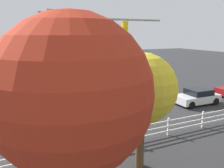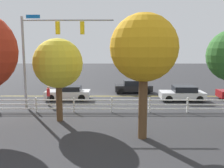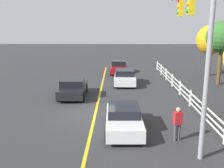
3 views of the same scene
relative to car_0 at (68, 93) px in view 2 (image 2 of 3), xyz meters
The scene contains 10 objects.
ground_plane 3.21m from the car_0, 146.80° to the right, with size 120.00×120.00×0.00m, color #2D2D30.
lane_center_stripe 6.88m from the car_0, 165.44° to the right, with size 28.00×0.16×0.01m, color gold.
signal_assembly 5.66m from the car_0, 72.07° to the left, with size 7.37×0.38×7.49m.
car_0 is the anchor object (origin of this frame).
car_2 7.51m from the car_0, 149.84° to the right, with size 4.12×2.13×1.42m.
car_3 10.82m from the car_0, behind, with size 4.09×2.12×1.39m.
pedestrian 2.84m from the car_0, 64.53° to the left, with size 0.35×0.45×1.69m.
white_rail_fence 7.34m from the car_0, 140.10° to the left, with size 26.10×0.10×1.15m.
tree_2 12.40m from the car_0, 120.27° to the left, with size 3.53×3.53×6.62m.
tree_4 7.66m from the car_0, 95.81° to the left, with size 3.24×3.24×5.49m.
Camera 2 is at (-1.68, 24.25, 4.73)m, focal length 38.35 mm.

